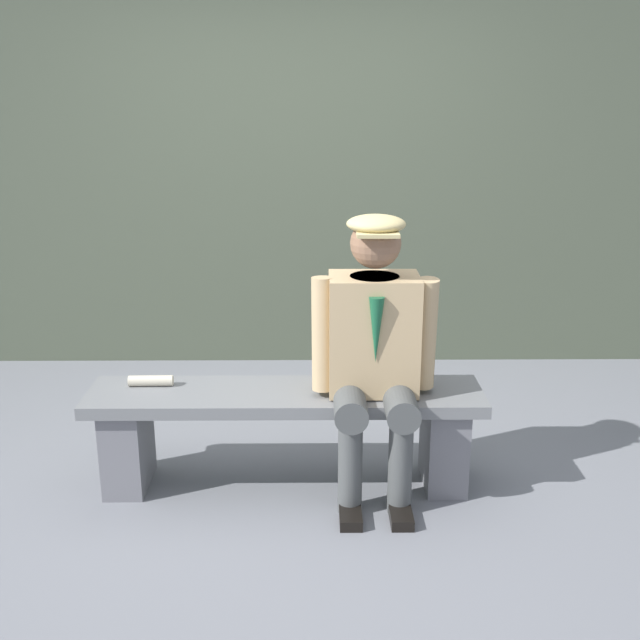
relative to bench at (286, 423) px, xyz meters
The scene contains 5 objects.
ground_plane 0.32m from the bench, ahead, with size 30.00×30.00×0.00m, color slate.
bench is the anchor object (origin of this frame).
seated_man 0.59m from the bench, behind, with size 0.58×0.57×1.33m.
rolled_magazine 0.68m from the bench, ahead, with size 0.05×0.05×0.21m, color beige.
stadium_wall 2.12m from the bench, 90.00° to the right, with size 12.00×0.24×2.59m, color #4D5644.
Camera 1 is at (-0.14, 3.34, 1.86)m, focal length 42.76 mm.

